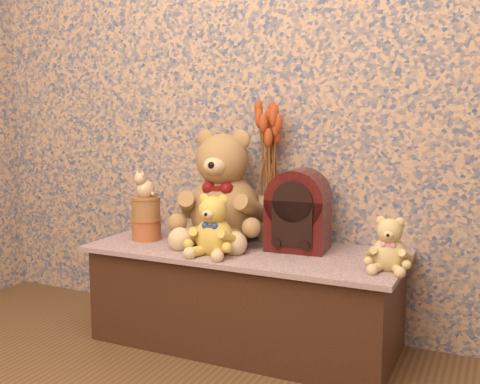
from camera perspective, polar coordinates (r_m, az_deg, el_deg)
The scene contains 10 objects.
display_shelf at distance 2.41m, azimuth 0.51°, elevation -10.37°, with size 1.28×0.54×0.41m, color #3B4F79.
teddy_large at distance 2.45m, azimuth -1.57°, elevation 1.04°, with size 0.41×0.49×0.51m, color olive, non-canonical shape.
teddy_medium at distance 2.24m, azimuth -2.58°, elevation -2.98°, with size 0.20×0.24×0.26m, color gold, non-canonical shape.
teddy_small at distance 2.09m, azimuth 14.70°, elevation -4.76°, with size 0.16×0.19×0.21m, color tan, non-canonical shape.
cathedral_radio at distance 2.31m, azimuth 5.83°, elevation -1.76°, with size 0.24×0.17×0.33m, color #3D0B0B, non-canonical shape.
ceramic_vase at distance 2.46m, azimuth 3.14°, elevation -2.67°, with size 0.12×0.12×0.20m, color tan.
dried_stalks at distance 2.42m, azimuth 3.21°, elevation 4.90°, with size 0.24×0.24×0.45m, color #B0411C, non-canonical shape.
biscuit_tin_lower at distance 2.53m, azimuth -9.31°, elevation -3.68°, with size 0.13×0.13×0.09m, color #CA843B.
biscuit_tin_upper at distance 2.51m, azimuth -9.36°, elevation -1.60°, with size 0.12×0.12×0.10m, color tan.
cat_figurine at distance 2.50m, azimuth -9.42°, elevation 0.86°, with size 0.09×0.10×0.12m, color silver, non-canonical shape.
Camera 1 is at (0.95, -0.83, 0.98)m, focal length 42.77 mm.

